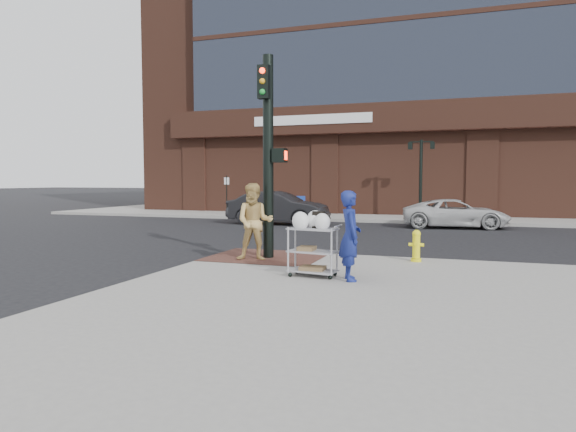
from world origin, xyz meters
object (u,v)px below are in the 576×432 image
at_px(minivan_white, 456,214).
at_px(utility_cart, 313,247).
at_px(lamp_post, 421,170).
at_px(traffic_signal_pole, 269,150).
at_px(woman_blue, 350,236).
at_px(fire_hydrant, 416,245).
at_px(pedestrian_tan, 255,222).
at_px(sedan_dark, 278,208).

relative_size(minivan_white, utility_cart, 3.43).
relative_size(lamp_post, utility_cart, 3.02).
xyz_separation_m(lamp_post, traffic_signal_pole, (-2.48, -15.23, 0.21)).
relative_size(woman_blue, fire_hydrant, 2.29).
relative_size(pedestrian_tan, utility_cart, 1.41).
xyz_separation_m(woman_blue, fire_hydrant, (1.01, 2.79, -0.48)).
relative_size(pedestrian_tan, fire_hydrant, 2.46).
distance_m(utility_cart, fire_hydrant, 3.21).
xyz_separation_m(woman_blue, pedestrian_tan, (-2.71, 1.71, 0.06)).
distance_m(woman_blue, utility_cart, 0.85).
bearing_deg(sedan_dark, lamp_post, -54.03).
relative_size(woman_blue, minivan_white, 0.38).
xyz_separation_m(sedan_dark, fire_hydrant, (7.29, -10.32, -0.25)).
xyz_separation_m(sedan_dark, minivan_white, (8.02, 0.79, -0.15)).
bearing_deg(lamp_post, utility_cart, -92.48).
xyz_separation_m(lamp_post, fire_hydrant, (1.06, -14.62, -2.08)).
xyz_separation_m(woman_blue, sedan_dark, (-6.28, 13.12, -0.24)).
height_order(traffic_signal_pole, sedan_dark, traffic_signal_pole).
height_order(traffic_signal_pole, utility_cart, traffic_signal_pole).
distance_m(woman_blue, sedan_dark, 14.54).
relative_size(traffic_signal_pole, minivan_white, 1.10).
distance_m(lamp_post, sedan_dark, 7.78).
bearing_deg(pedestrian_tan, sedan_dark, 91.37).
height_order(woman_blue, utility_cart, woman_blue).
height_order(lamp_post, utility_cart, lamp_post).
relative_size(woman_blue, pedestrian_tan, 0.93).
relative_size(pedestrian_tan, sedan_dark, 0.39).
distance_m(sedan_dark, utility_cart, 14.08).
bearing_deg(pedestrian_tan, utility_cart, -55.11).
height_order(traffic_signal_pole, fire_hydrant, traffic_signal_pole).
xyz_separation_m(pedestrian_tan, utility_cart, (1.92, -1.56, -0.33)).
relative_size(traffic_signal_pole, pedestrian_tan, 2.67).
bearing_deg(pedestrian_tan, minivan_white, 53.95).
bearing_deg(fire_hydrant, sedan_dark, 125.23).
distance_m(lamp_post, utility_cart, 17.38).
bearing_deg(sedan_dark, utility_cart, -155.71).
bearing_deg(traffic_signal_pole, fire_hydrant, 9.79).
relative_size(lamp_post, minivan_white, 0.88).
bearing_deg(woman_blue, minivan_white, -29.49).
height_order(traffic_signal_pole, minivan_white, traffic_signal_pole).
relative_size(traffic_signal_pole, sedan_dark, 1.05).
relative_size(traffic_signal_pole, utility_cart, 3.77).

